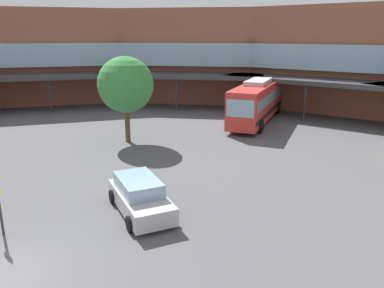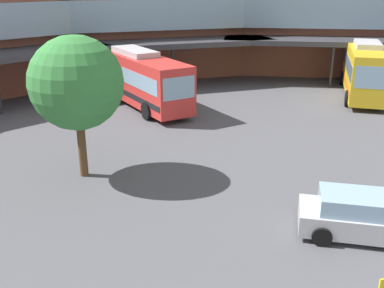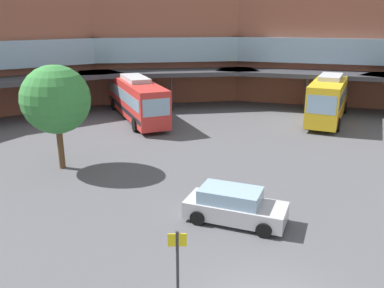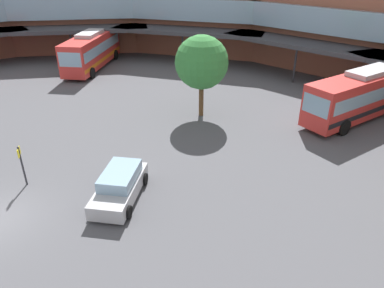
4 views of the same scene
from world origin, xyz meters
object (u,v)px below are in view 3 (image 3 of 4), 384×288
(parked_car, at_px, (234,206))
(stop_sign_post, at_px, (177,257))
(bus_1, at_px, (136,97))
(bus_3, at_px, (329,98))
(plaza_tree, at_px, (56,100))

(parked_car, distance_m, stop_sign_post, 5.55)
(bus_1, bearing_deg, stop_sign_post, -11.39)
(bus_1, bearing_deg, bus_3, 65.65)
(bus_1, relative_size, bus_3, 1.36)
(bus_3, xyz_separation_m, plaza_tree, (-22.39, -3.47, 2.15))
(parked_car, distance_m, plaza_tree, 12.17)
(parked_car, bearing_deg, bus_1, 131.03)
(parked_car, bearing_deg, bus_3, 82.74)
(bus_3, bearing_deg, parked_car, -4.53)
(bus_1, height_order, parked_car, bus_1)
(bus_3, bearing_deg, plaza_tree, -35.39)
(bus_1, height_order, bus_3, bus_3)
(parked_car, xyz_separation_m, plaza_tree, (-6.49, 9.71, 3.41))
(bus_1, height_order, stop_sign_post, bus_1)
(plaza_tree, distance_m, stop_sign_post, 13.98)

